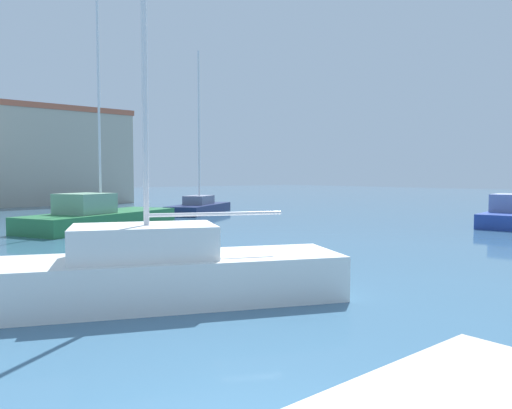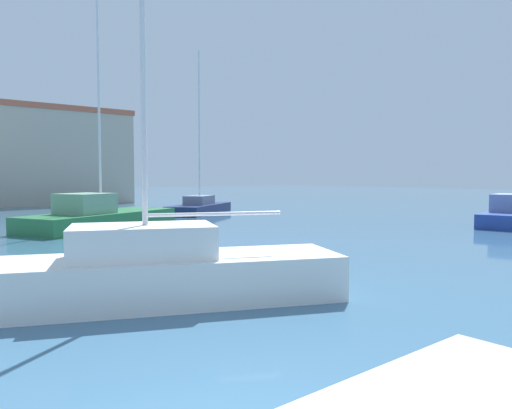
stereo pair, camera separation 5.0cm
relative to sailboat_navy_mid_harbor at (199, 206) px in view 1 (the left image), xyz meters
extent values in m
plane|color=#38607F|center=(-1.79, -6.68, -0.50)|extent=(160.00, 160.00, 0.00)
cube|color=#19234C|center=(0.01, 0.01, -0.18)|extent=(7.05, 5.91, 0.65)
cube|color=slate|center=(-0.07, -0.05, 0.46)|extent=(2.86, 2.63, 0.63)
cylinder|color=silver|center=(0.01, 0.01, 5.60)|extent=(0.12, 0.12, 10.91)
cube|color=#28703D|center=(-9.39, -5.17, -0.09)|extent=(9.18, 6.33, 0.83)
cube|color=gray|center=(-10.38, -5.61, 0.83)|extent=(2.99, 2.90, 1.01)
cylinder|color=silver|center=(-9.39, -5.17, 6.62)|extent=(0.12, 0.12, 12.59)
cube|color=white|center=(-14.50, -20.29, -0.01)|extent=(8.55, 5.41, 0.98)
cube|color=silver|center=(-14.55, -20.26, 0.83)|extent=(3.38, 2.73, 0.70)
cylinder|color=silver|center=(-14.50, -20.29, 5.33)|extent=(0.12, 0.12, 9.71)
cylinder|color=silver|center=(-13.11, -20.91, 1.38)|extent=(2.72, 1.28, 0.08)
cube|color=#B2A893|center=(-4.11, 19.09, 3.78)|extent=(12.73, 7.61, 8.58)
cube|color=#B25B42|center=(-4.11, 19.09, 8.32)|extent=(12.98, 7.76, 0.50)
camera|label=1|loc=(-19.26, -29.67, 2.22)|focal=34.27mm
camera|label=2|loc=(-19.23, -29.71, 2.22)|focal=34.27mm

